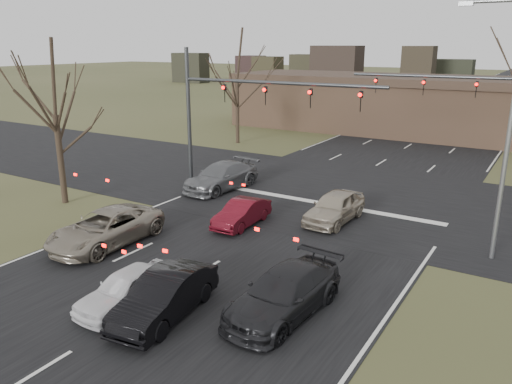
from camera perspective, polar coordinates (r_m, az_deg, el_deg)
ground at (r=16.89m, az=-12.53°, el=-12.70°), size 360.00×360.00×0.00m
road_main at (r=71.63m, az=23.12°, el=8.68°), size 14.00×300.00×0.02m
road_cross at (r=28.66m, az=8.57°, el=-0.14°), size 200.00×14.00×0.02m
building at (r=49.43m, az=21.64°, el=9.01°), size 42.40×10.40×5.30m
mast_arm_near at (r=28.38m, az=-2.54°, el=10.30°), size 12.12×0.24×8.00m
mast_arm_far at (r=33.81m, az=24.32°, el=9.78°), size 11.12×0.24×8.00m
streetlight_right_near at (r=20.61m, az=26.69°, el=7.68°), size 2.34×0.25×10.00m
tree_left_near at (r=27.52m, az=-22.36°, el=12.04°), size 5.10×5.10×8.50m
tree_left_far at (r=42.51m, az=-2.21°, el=15.42°), size 5.70×5.70×9.50m
car_silver_suv at (r=21.92m, az=-16.81°, el=-3.97°), size 2.53×5.30×1.46m
car_white_sedan at (r=16.78m, az=-14.47°, el=-10.61°), size 1.60×3.74×1.26m
car_black_hatch at (r=15.93m, az=-10.38°, el=-11.59°), size 2.01×4.40×1.40m
car_charcoal_sedan at (r=15.84m, az=3.21°, el=-11.47°), size 2.37×5.01×1.41m
car_grey_ahead at (r=29.10m, az=-3.99°, el=1.79°), size 2.56×5.41×1.52m
car_red_ahead at (r=23.25m, az=-1.63°, el=-2.42°), size 1.38×3.64×1.19m
car_silver_ahead at (r=23.98m, az=8.98°, el=-1.70°), size 1.86×4.31×1.45m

